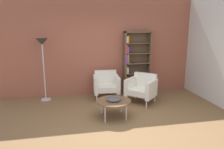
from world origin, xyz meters
name	(u,v)px	position (x,y,z in m)	size (l,w,h in m)	color
ground_plane	(120,128)	(0.00, 0.00, 0.00)	(8.32, 8.32, 0.00)	brown
brick_back_panel	(102,47)	(0.00, 2.46, 1.45)	(6.40, 0.12, 2.90)	#9E5642
bookshelf_tall	(135,63)	(0.98, 2.25, 0.94)	(0.80, 0.30, 1.90)	brown
coffee_table_low	(114,102)	(-0.03, 0.57, 0.37)	(0.80, 0.80, 0.40)	brown
decorative_bowl	(114,99)	(-0.03, 0.57, 0.43)	(0.32, 0.32, 0.05)	#4C4C51
armchair_spare_guest	(142,88)	(0.93, 1.39, 0.41)	(0.95, 0.95, 0.78)	white
armchair_near_window	(106,84)	(0.04, 1.94, 0.41)	(0.76, 0.70, 0.78)	white
floor_lamp_torchiere	(42,49)	(-1.68, 2.10, 1.45)	(0.32, 0.32, 1.74)	silver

